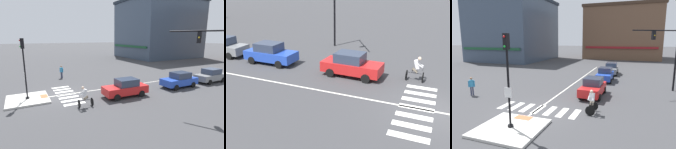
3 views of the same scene
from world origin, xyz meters
The scene contains 19 objects.
ground_plane centered at (0.00, 0.00, 0.00)m, with size 300.00×300.00×0.00m, color #3D3D3F.
traffic_island centered at (0.00, -2.58, 0.07)m, with size 3.54×3.39×0.15m, color beige.
tactile_pad_front centered at (0.00, -1.23, 0.15)m, with size 1.10×0.60×0.01m, color #DB5B38.
signal_pole centered at (0.00, -2.58, 3.23)m, with size 0.44×0.38×5.14m.
crosswalk_stripe_a centered at (-2.77, 0.79, 0.00)m, with size 0.44×1.80×0.01m, color silver.
crosswalk_stripe_b centered at (-1.85, 0.79, 0.00)m, with size 0.44×1.80×0.01m, color silver.
crosswalk_stripe_c centered at (-0.92, 0.79, 0.00)m, with size 0.44×1.80×0.01m, color silver.
crosswalk_stripe_d centered at (0.00, 0.79, 0.00)m, with size 0.44×1.80×0.01m, color silver.
crosswalk_stripe_e centered at (0.92, 0.79, 0.00)m, with size 0.44×1.80×0.01m, color silver.
crosswalk_stripe_f centered at (1.85, 0.79, 0.00)m, with size 0.44×1.80×0.01m, color silver.
crosswalk_stripe_g centered at (2.77, 0.79, 0.00)m, with size 0.44×1.80×0.01m, color silver.
lane_centre_line centered at (-0.04, 10.00, 0.00)m, with size 0.14×28.00×0.01m, color silver.
traffic_light_mast centered at (9.27, 9.45, 3.99)m, with size 4.16×2.52×6.05m.
building_corner_left centered at (-22.24, 31.56, 7.48)m, with size 16.51×19.01×14.92m.
car_red_eastbound_mid centered at (3.01, 5.54, 0.81)m, with size 1.93×4.15×1.64m.
car_blue_eastbound_far centered at (3.11, 12.38, 0.81)m, with size 1.86×4.11×1.64m.
car_grey_eastbound_distant centered at (3.27, 17.48, 0.81)m, with size 1.90×4.13×1.64m.
cyclist centered at (3.77, 1.33, 0.87)m, with size 0.69×1.11×1.68m.
pedestrian_at_curb_left centered at (-7.25, 1.94, 0.98)m, with size 0.44×0.40×1.67m.
Camera 1 is at (16.48, -2.95, 5.38)m, focal length 28.72 mm.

